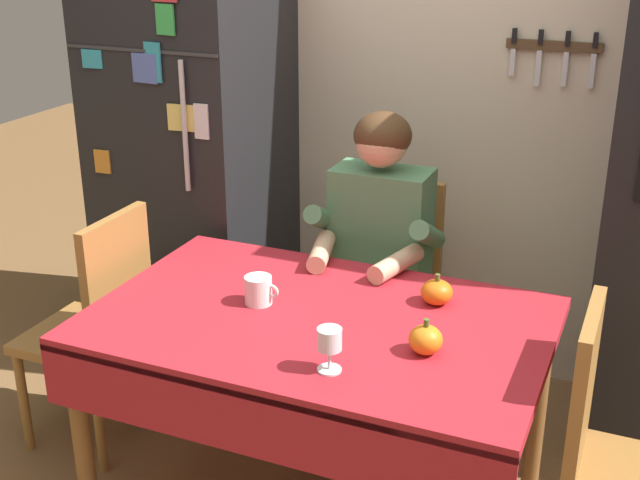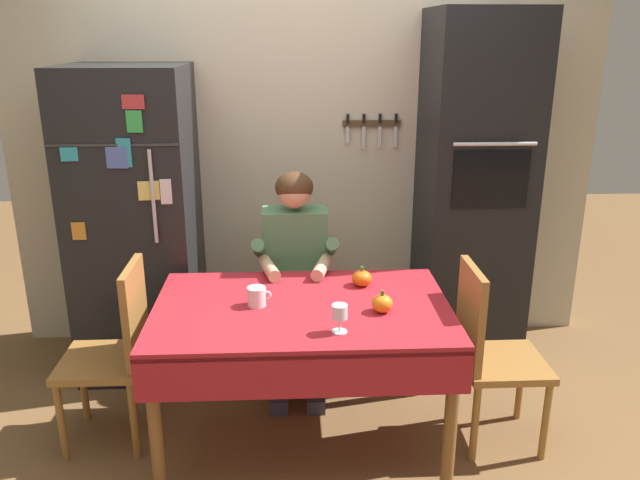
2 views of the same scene
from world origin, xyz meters
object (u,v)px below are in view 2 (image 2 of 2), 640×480
wall_oven (473,193)px  pumpkin_large (362,278)px  chair_right_side (488,348)px  pumpkin_medium (382,303)px  wine_glass (340,313)px  chair_behind_person (295,288)px  seated_person (295,263)px  chair_left_side (117,347)px  refrigerator (137,223)px  coffee_mug (257,296)px  dining_table (302,324)px

wall_oven → pumpkin_large: bearing=-138.0°
chair_right_side → pumpkin_large: (-0.59, 0.27, 0.27)m
wall_oven → pumpkin_medium: bearing=-124.6°
wine_glass → pumpkin_large: wine_glass is taller
chair_behind_person → pumpkin_large: (0.33, -0.54, 0.27)m
chair_behind_person → seated_person: size_ratio=0.75×
wall_oven → seated_person: 1.16m
chair_right_side → pumpkin_medium: size_ratio=8.72×
seated_person → chair_left_side: seated_person is taller
refrigerator → chair_right_side: refrigerator is taller
refrigerator → chair_behind_person: refrigerator is taller
chair_right_side → coffee_mug: (-1.11, 0.05, 0.27)m
refrigerator → wall_oven: 2.01m
refrigerator → wall_oven: bearing=1.1°
refrigerator → chair_left_side: refrigerator is taller
chair_left_side → pumpkin_medium: (1.27, -0.15, 0.27)m
seated_person → coffee_mug: (-0.19, -0.57, 0.05)m
seated_person → chair_left_side: (-0.88, -0.52, -0.23)m
refrigerator → wine_glass: size_ratio=14.08×
chair_behind_person → wine_glass: 1.12m
wall_oven → chair_right_side: size_ratio=2.26×
seated_person → refrigerator: bearing=163.2°
pumpkin_medium → seated_person: bearing=120.3°
dining_table → seated_person: 0.61m
refrigerator → chair_behind_person: (0.93, -0.09, -0.39)m
refrigerator → coffee_mug: 1.13m
dining_table → pumpkin_medium: (0.37, -0.07, 0.13)m
chair_right_side → coffee_mug: bearing=177.3°
dining_table → chair_left_side: (-0.90, 0.09, -0.14)m
chair_right_side → refrigerator: bearing=154.1°
chair_left_side → pumpkin_medium: chair_left_side is taller
refrigerator → dining_table: refrigerator is taller
chair_behind_person → pumpkin_medium: size_ratio=8.72×
wine_glass → pumpkin_large: (0.15, 0.52, -0.05)m
wine_glass → pumpkin_medium: 0.29m
refrigerator → chair_left_side: 0.89m
seated_person → wall_oven: bearing=16.5°
seated_person → pumpkin_large: size_ratio=12.18×
chair_behind_person → pumpkin_medium: 0.98m
refrigerator → wall_oven: wall_oven is taller
seated_person → pumpkin_medium: size_ratio=11.67×
pumpkin_large → pumpkin_medium: (0.06, -0.32, 0.00)m
chair_behind_person → wine_glass: bearing=-80.3°
chair_behind_person → chair_right_side: bearing=-41.2°
pumpkin_large → chair_right_side: bearing=-24.7°
refrigerator → seated_person: bearing=-16.8°
wall_oven → coffee_mug: bearing=-144.9°
chair_right_side → pumpkin_medium: chair_right_side is taller
chair_behind_person → chair_left_side: size_ratio=1.00×
chair_behind_person → pumpkin_large: size_ratio=9.10×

